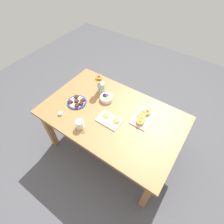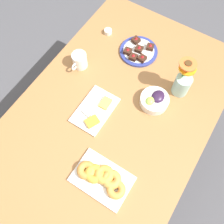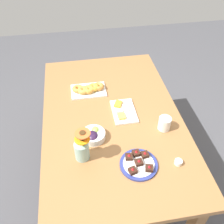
% 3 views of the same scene
% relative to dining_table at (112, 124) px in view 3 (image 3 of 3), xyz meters
% --- Properties ---
extents(ground_plane, '(6.00, 6.00, 0.00)m').
position_rel_dining_table_xyz_m(ground_plane, '(0.00, 0.00, -0.65)').
color(ground_plane, '#4C4C51').
extents(dining_table, '(1.60, 1.00, 0.74)m').
position_rel_dining_table_xyz_m(dining_table, '(0.00, 0.00, 0.00)').
color(dining_table, '#9E6B3D').
rests_on(dining_table, ground_plane).
extents(coffee_mug, '(0.12, 0.09, 0.10)m').
position_rel_dining_table_xyz_m(coffee_mug, '(-0.18, -0.34, 0.13)').
color(coffee_mug, white).
rests_on(coffee_mug, dining_table).
extents(grape_bowl, '(0.16, 0.16, 0.07)m').
position_rel_dining_table_xyz_m(grape_bowl, '(-0.19, 0.16, 0.12)').
color(grape_bowl, white).
rests_on(grape_bowl, dining_table).
extents(cheese_platter, '(0.26, 0.17, 0.03)m').
position_rel_dining_table_xyz_m(cheese_platter, '(0.03, -0.09, 0.10)').
color(cheese_platter, white).
rests_on(cheese_platter, dining_table).
extents(croissant_platter, '(0.19, 0.28, 0.05)m').
position_rel_dining_table_xyz_m(croissant_platter, '(0.31, 0.14, 0.11)').
color(croissant_platter, white).
rests_on(croissant_platter, dining_table).
extents(jam_cup_honey, '(0.05, 0.05, 0.03)m').
position_rel_dining_table_xyz_m(jam_cup_honey, '(-0.48, -0.33, 0.10)').
color(jam_cup_honey, white).
rests_on(jam_cup_honey, dining_table).
extents(dessert_plate, '(0.23, 0.23, 0.05)m').
position_rel_dining_table_xyz_m(dessert_plate, '(-0.45, -0.09, 0.10)').
color(dessert_plate, navy).
rests_on(dessert_plate, dining_table).
extents(flower_vase, '(0.11, 0.11, 0.24)m').
position_rel_dining_table_xyz_m(flower_vase, '(-0.33, 0.24, 0.17)').
color(flower_vase, '#99C1B7').
rests_on(flower_vase, dining_table).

